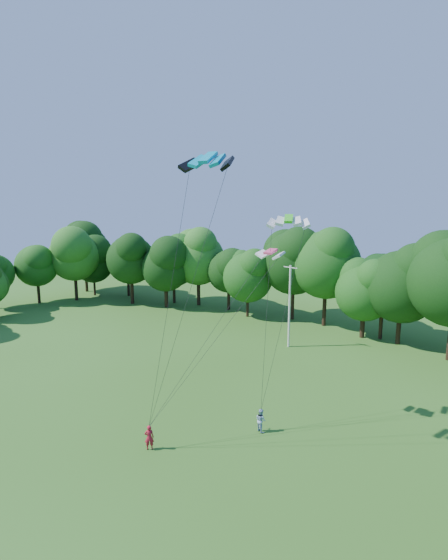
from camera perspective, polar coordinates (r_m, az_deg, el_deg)
The scene contains 9 objects.
ground at distance 26.56m, azimuth -15.73°, elevation -26.21°, with size 160.00×160.00×0.00m, color #2E5A18.
utility_pole at distance 47.31m, azimuth 8.55°, elevation -3.34°, with size 1.76×0.51×8.96m.
kite_flyer_left at distance 29.89m, azimuth -9.74°, elevation -19.60°, with size 0.60×0.39×1.64m, color #AF162A.
kite_flyer_right at distance 31.57m, azimuth 4.83°, elevation -17.77°, with size 0.79×0.61×1.62m, color #97B1D2.
kite_teal at distance 25.68m, azimuth -2.10°, elevation 15.68°, with size 3.21×1.67×0.80m.
kite_green at distance 29.89m, azimuth 8.44°, elevation 7.92°, with size 3.05×2.25×0.59m.
kite_pink at distance 30.10m, azimuth 6.10°, elevation 3.73°, with size 1.97×1.03×0.36m.
tree_back_west at distance 67.19m, azimuth -6.63°, elevation 3.22°, with size 8.21×8.21×11.95m.
tree_back_center at distance 52.27m, azimuth 20.15°, elevation 0.04°, with size 7.61×7.61×11.07m.
Camera 1 is at (16.76, -13.41, 15.64)m, focal length 28.00 mm.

